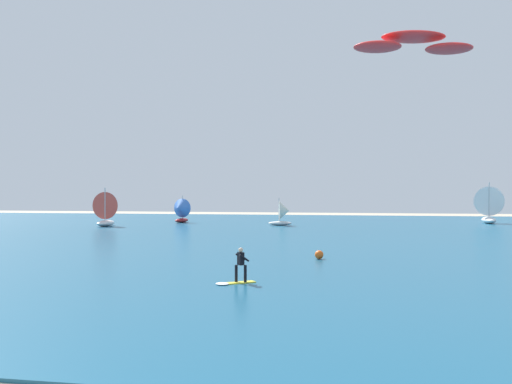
{
  "coord_description": "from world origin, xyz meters",
  "views": [
    {
      "loc": [
        4.72,
        -5.03,
        4.4
      ],
      "look_at": [
        -0.16,
        22.0,
        4.39
      ],
      "focal_mm": 38.08,
      "sensor_mm": 36.0,
      "label": 1
    }
  ],
  "objects": [
    {
      "name": "kitesurfer",
      "position": [
        -0.68,
        19.89,
        0.7
      ],
      "size": [
        1.9,
        1.62,
        1.67
      ],
      "color": "yellow",
      "rests_on": "ocean"
    },
    {
      "name": "sailboat_center_horizon",
      "position": [
        22.93,
        74.35,
        2.69
      ],
      "size": [
        4.04,
        4.79,
        5.64
      ],
      "color": "white",
      "rests_on": "ocean"
    },
    {
      "name": "marker_buoy",
      "position": [
        2.54,
        29.81,
        0.38
      ],
      "size": [
        0.56,
        0.56,
        0.56
      ],
      "primitive_type": "sphere",
      "color": "#E55919",
      "rests_on": "ocean"
    },
    {
      "name": "sailboat_leading",
      "position": [
        -25.91,
        59.08,
        2.31
      ],
      "size": [
        3.43,
        4.08,
        4.82
      ],
      "color": "white",
      "rests_on": "ocean"
    },
    {
      "name": "kite",
      "position": [
        7.77,
        24.13,
        12.12
      ],
      "size": [
        6.63,
        3.63,
        0.96
      ],
      "color": "red"
    },
    {
      "name": "sailboat_mid_left",
      "position": [
        -4.14,
        63.81,
        1.73
      ],
      "size": [
        3.14,
        2.72,
        3.55
      ],
      "color": "silver",
      "rests_on": "ocean"
    },
    {
      "name": "sailboat_near_shore",
      "position": [
        -19.21,
        67.73,
        1.83
      ],
      "size": [
        2.9,
        3.34,
        3.78
      ],
      "color": "maroon",
      "rests_on": "ocean"
    },
    {
      "name": "ocean",
      "position": [
        0.0,
        51.21,
        0.05
      ],
      "size": [
        160.0,
        90.0,
        0.1
      ],
      "primitive_type": "cube",
      "color": "navy",
      "rests_on": "ground"
    }
  ]
}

